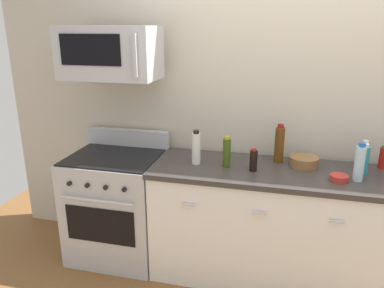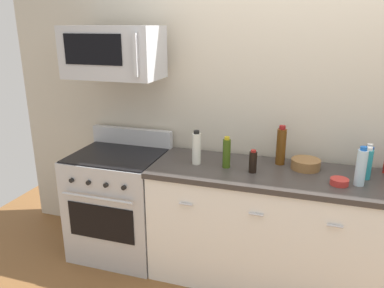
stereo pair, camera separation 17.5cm
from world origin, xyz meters
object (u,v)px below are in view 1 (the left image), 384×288
bottle_soy_sauce_dark (253,160)px  bowl_red_small (339,178)px  bottle_water_clear (360,163)px  bottle_dish_soap (364,160)px  bottle_wine_amber (279,144)px  bottle_olive_oil (227,152)px  range_oven (118,205)px  bottle_soda_blue (364,156)px  bottle_hot_sauce_red (382,158)px  microwave (110,53)px  bottle_vinegar_white (196,148)px  bowl_wooden_salad (304,161)px

bottle_soy_sauce_dark → bowl_red_small: 0.60m
bottle_water_clear → bottle_dish_soap: size_ratio=1.18×
bottle_wine_amber → bottle_olive_oil: 0.43m
range_oven → bottle_soda_blue: size_ratio=4.72×
bottle_wine_amber → bottle_dish_soap: 0.61m
bottle_hot_sauce_red → microwave: bearing=-175.0°
bottle_vinegar_white → bottle_soy_sauce_dark: bearing=-5.9°
bottle_soy_sauce_dark → bowl_wooden_salad: 0.42m
bottle_soda_blue → bowl_red_small: bearing=-126.4°
bottle_olive_oil → bowl_wooden_salad: 0.60m
range_oven → bottle_soy_sauce_dark: 1.26m
bottle_water_clear → bottle_soy_sauce_dark: bearing=179.2°
bowl_red_small → bowl_wooden_salad: 0.33m
bottle_vinegar_white → bottle_olive_oil: bearing=-1.4°
bottle_soy_sauce_dark → bowl_red_small: bottle_soy_sauce_dark is taller
bottle_wine_amber → bowl_red_small: bearing=-34.1°
bottle_olive_oil → bottle_soda_blue: 1.02m
bottle_hot_sauce_red → bowl_red_small: (-0.34, -0.33, -0.06)m
bottle_wine_amber → bottle_water_clear: (0.55, -0.25, -0.02)m
bottle_soda_blue → bottle_wine_amber: bearing=178.5°
range_oven → bottle_hot_sauce_red: (2.08, 0.23, 0.54)m
bottle_wine_amber → bottle_vinegar_white: (-0.62, -0.19, -0.02)m
bottle_water_clear → bottle_dish_soap: 0.15m
bottle_hot_sauce_red → bottle_water_clear: bearing=-125.7°
bottle_wine_amber → bowl_wooden_salad: bottle_wine_amber is taller
bowl_wooden_salad → bowl_red_small: bearing=-46.2°
bottle_soy_sauce_dark → bottle_hot_sauce_red: bearing=17.0°
bottle_water_clear → bottle_hot_sauce_red: size_ratio=1.52×
bottle_water_clear → bottle_vinegar_white: bearing=177.2°
range_oven → bottle_olive_oil: (0.94, -0.02, 0.57)m
bottle_wine_amber → bottle_dish_soap: bottle_wine_amber is taller
range_oven → bowl_wooden_salad: bearing=5.1°
bottle_dish_soap → bowl_red_small: 0.26m
bottle_vinegar_white → bottle_soda_blue: 1.25m
bottle_vinegar_white → bottle_soda_blue: (1.24, 0.18, -0.02)m
bottle_soy_sauce_dark → bottle_wine_amber: (0.18, 0.24, 0.06)m
bottle_soy_sauce_dark → range_oven: bearing=177.1°
bottle_soda_blue → bottle_dish_soap: bearing=-100.2°
bottle_soda_blue → bottle_dish_soap: size_ratio=0.98×
microwave → bottle_soda_blue: microwave is taller
bowl_red_small → microwave: bearing=175.2°
bottle_wine_amber → bottle_dish_soap: size_ratio=1.33×
bottle_vinegar_white → bowl_wooden_salad: (0.81, 0.15, -0.09)m
range_oven → bottle_water_clear: (1.87, -0.07, 0.58)m
bowl_wooden_salad → microwave: bearing=-176.6°
bottle_hot_sauce_red → bottle_wine_amber: bearing=-176.6°
bottle_olive_oil → bottle_water_clear: bearing=-3.1°
bowl_red_small → bottle_olive_oil: bearing=173.9°
bottle_soda_blue → bottle_dish_soap: bottle_dish_soap is taller
bottle_wine_amber → bottle_soda_blue: bottle_wine_amber is taller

